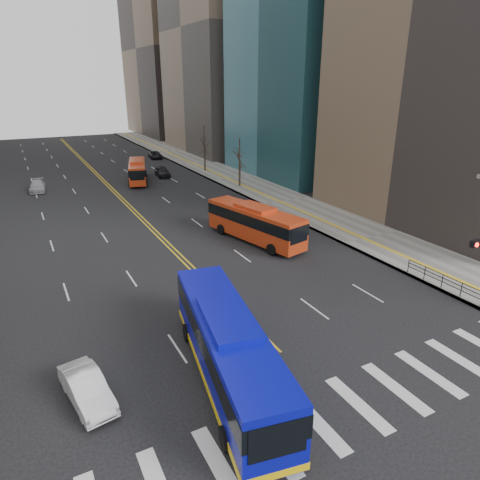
% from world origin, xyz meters
% --- Properties ---
extents(ground, '(220.00, 220.00, 0.00)m').
position_xyz_m(ground, '(0.00, 0.00, 0.00)').
color(ground, black).
extents(sidewalk_right, '(7.00, 130.00, 0.15)m').
position_xyz_m(sidewalk_right, '(17.50, 45.00, 0.07)').
color(sidewalk_right, slate).
rests_on(sidewalk_right, ground).
extents(crosswalk, '(26.70, 4.00, 0.01)m').
position_xyz_m(crosswalk, '(0.00, 0.00, 0.01)').
color(crosswalk, silver).
rests_on(crosswalk, ground).
extents(centerline, '(0.55, 100.00, 0.01)m').
position_xyz_m(centerline, '(0.00, 55.00, 0.01)').
color(centerline, gold).
rests_on(centerline, ground).
extents(office_towers, '(83.00, 134.00, 58.00)m').
position_xyz_m(office_towers, '(0.12, 68.51, 23.92)').
color(office_towers, gray).
rests_on(office_towers, ground).
extents(pedestrian_railing, '(0.06, 6.06, 1.02)m').
position_xyz_m(pedestrian_railing, '(14.30, 6.00, 0.82)').
color(pedestrian_railing, black).
rests_on(pedestrian_railing, sidewalk_right).
extents(street_trees, '(35.20, 47.20, 7.60)m').
position_xyz_m(street_trees, '(-7.18, 34.55, 4.87)').
color(street_trees, '#2D251B').
rests_on(street_trees, ground).
extents(blue_bus, '(4.84, 12.82, 3.64)m').
position_xyz_m(blue_bus, '(-3.34, 4.32, 1.91)').
color(blue_bus, '#0B0DA6').
rests_on(blue_bus, ground).
extents(red_bus_near, '(4.86, 10.92, 3.39)m').
position_xyz_m(red_bus_near, '(7.38, 20.58, 1.89)').
color(red_bus_near, red).
rests_on(red_bus_near, ground).
extents(red_bus_far, '(4.76, 9.99, 3.13)m').
position_xyz_m(red_bus_far, '(4.41, 49.61, 1.75)').
color(red_bus_far, red).
rests_on(red_bus_far, ground).
extents(car_white, '(2.17, 4.41, 1.39)m').
position_xyz_m(car_white, '(-9.77, 6.00, 0.70)').
color(car_white, silver).
rests_on(car_white, ground).
extents(car_dark_mid, '(2.17, 4.58, 1.51)m').
position_xyz_m(car_dark_mid, '(8.63, 51.37, 0.76)').
color(car_dark_mid, black).
rests_on(car_dark_mid, ground).
extents(car_silver, '(2.36, 4.87, 1.37)m').
position_xyz_m(car_silver, '(-8.94, 50.25, 0.68)').
color(car_silver, '#AAA9AF').
rests_on(car_silver, ground).
extents(car_dark_far, '(2.72, 4.82, 1.27)m').
position_xyz_m(car_dark_far, '(12.50, 67.32, 0.64)').
color(car_dark_far, black).
rests_on(car_dark_far, ground).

